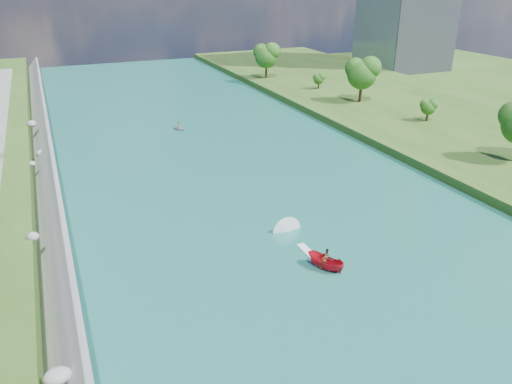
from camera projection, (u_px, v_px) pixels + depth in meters
name	position (u px, v px, depth m)	size (l,w,h in m)	color
ground	(332.00, 275.00, 50.81)	(260.00, 260.00, 0.00)	#2D5119
river_water	(255.00, 199.00, 67.60)	(55.00, 240.00, 0.10)	#1A655C
riprap_bank	(50.00, 225.00, 56.88)	(4.19, 236.00, 4.51)	slate
trees_east	(417.00, 99.00, 92.37)	(16.60, 133.98, 11.65)	#1C4813
motorboat	(318.00, 256.00, 52.73)	(3.60, 19.01, 2.05)	red
raft	(179.00, 128.00, 96.97)	(3.07, 3.41, 1.56)	#919599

